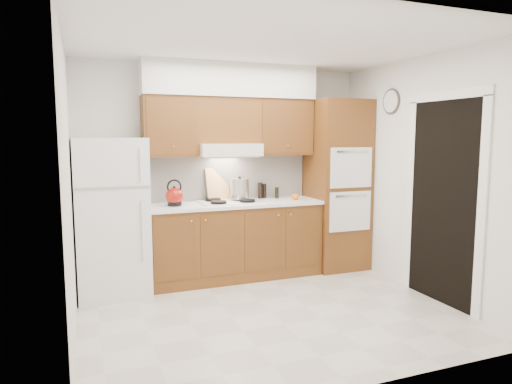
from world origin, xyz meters
TOP-DOWN VIEW (x-y plane):
  - floor at (0.00, 0.00)m, footprint 3.60×3.60m
  - ceiling at (0.00, 0.00)m, footprint 3.60×3.60m
  - wall_back at (0.00, 1.50)m, footprint 3.60×0.02m
  - wall_left at (-1.80, 0.00)m, footprint 0.02×3.00m
  - wall_right at (1.80, 0.00)m, footprint 0.02×3.00m
  - fridge at (-1.41, 1.14)m, footprint 0.75×0.72m
  - base_cabinets at (0.02, 1.20)m, footprint 2.11×0.60m
  - countertop at (0.03, 1.19)m, footprint 2.13×0.62m
  - backsplash at (0.02, 1.49)m, footprint 2.11×0.03m
  - oven_cabinet at (1.44, 1.18)m, footprint 0.70×0.65m
  - upper_cab_left at (-0.71, 1.33)m, footprint 0.63×0.33m
  - upper_cab_right at (0.72, 1.33)m, footprint 0.73×0.33m
  - range_hood at (-0.02, 1.27)m, footprint 0.75×0.45m
  - upper_cab_over_hood at (-0.02, 1.33)m, footprint 0.75×0.33m
  - soffit at (0.03, 1.32)m, footprint 2.13×0.36m
  - cooktop at (-0.02, 1.21)m, footprint 0.74×0.50m
  - doorway at (1.79, -0.35)m, footprint 0.02×0.90m
  - wall_clock at (1.79, 0.55)m, footprint 0.02×0.30m
  - kettle at (-0.71, 1.16)m, footprint 0.22×0.22m
  - cutting_board at (-0.11, 1.45)m, footprint 0.33×0.17m
  - stock_pot at (0.12, 1.28)m, footprint 0.31×0.31m
  - condiment_a at (0.44, 1.41)m, footprint 0.06×0.06m
  - condiment_b at (0.52, 1.44)m, footprint 0.06×0.06m
  - condiment_c at (0.65, 1.34)m, footprint 0.06×0.06m
  - orange_near at (0.82, 1.12)m, footprint 0.08×0.08m
  - orange_far at (0.82, 1.16)m, footprint 0.10×0.10m

SIDE VIEW (x-z plane):
  - floor at x=0.00m, z-range 0.00..0.00m
  - base_cabinets at x=0.02m, z-range 0.00..0.90m
  - fridge at x=-1.41m, z-range 0.00..1.72m
  - countertop at x=0.03m, z-range 0.90..0.94m
  - cooktop at x=-0.02m, z-range 0.94..0.95m
  - orange_far at x=0.82m, z-range 0.94..1.01m
  - orange_near at x=0.82m, z-range 0.94..1.02m
  - condiment_c at x=0.65m, z-range 0.94..1.08m
  - condiment_b at x=0.52m, z-range 0.94..1.12m
  - condiment_a at x=0.44m, z-range 0.94..1.15m
  - doorway at x=1.79m, z-range 0.00..2.10m
  - kettle at x=-0.71m, z-range 0.95..1.15m
  - stock_pot at x=0.12m, z-range 0.97..1.21m
  - oven_cabinet at x=1.44m, z-range 0.00..2.20m
  - cutting_board at x=-0.11m, z-range 0.93..1.35m
  - backsplash at x=0.02m, z-range 0.94..1.50m
  - wall_back at x=0.00m, z-range 0.00..2.60m
  - wall_left at x=-1.80m, z-range 0.00..2.60m
  - wall_right at x=1.80m, z-range 0.00..2.60m
  - range_hood at x=-0.02m, z-range 1.50..1.65m
  - upper_cab_left at x=-0.71m, z-range 1.50..2.20m
  - upper_cab_right at x=0.72m, z-range 1.50..2.20m
  - upper_cab_over_hood at x=-0.02m, z-range 1.65..2.20m
  - wall_clock at x=1.79m, z-range 2.00..2.30m
  - soffit at x=0.03m, z-range 2.20..2.60m
  - ceiling at x=0.00m, z-range 2.60..2.60m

